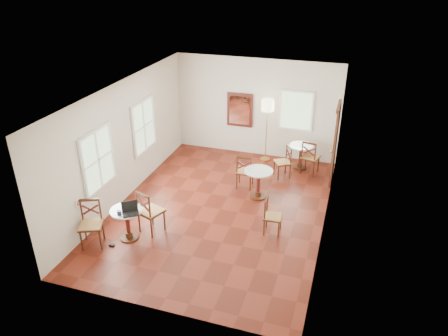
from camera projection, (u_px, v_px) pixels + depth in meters
name	position (u px, v px, depth m)	size (l,w,h in m)	color
ground	(220.00, 209.00, 10.53)	(7.00, 7.00, 0.00)	maroon
room_shell	(221.00, 134.00, 9.93)	(5.02, 7.02, 3.01)	silver
cafe_table_near	(127.00, 221.00, 9.25)	(0.70, 0.70, 0.74)	#442111
cafe_table_mid	(258.00, 181.00, 10.85)	(0.74, 0.74, 0.78)	#442111
cafe_table_back	(301.00, 154.00, 12.39)	(0.68, 0.68, 0.72)	#442111
chair_near_a	(150.00, 211.00, 9.47)	(0.63, 0.63, 1.06)	#442111
chair_near_b	(91.00, 224.00, 9.05)	(0.62, 0.62, 1.03)	#442111
chair_mid_a	(245.00, 171.00, 11.33)	(0.48, 0.48, 0.97)	#442111
chair_mid_b	(272.00, 216.00, 9.47)	(0.41, 0.41, 0.86)	#442111
chair_back_a	(310.00, 157.00, 12.06)	(0.57, 0.57, 1.02)	#442111
chair_back_b	(283.00, 162.00, 11.90)	(0.58, 0.58, 0.91)	#442111
floor_lamp	(267.00, 109.00, 12.38)	(0.37, 0.37, 1.90)	#BF8C3F
laptop	(130.00, 211.00, 8.99)	(0.44, 0.43, 0.24)	black
mouse	(124.00, 206.00, 9.24)	(0.11, 0.07, 0.04)	black
navy_mug	(119.00, 213.00, 8.92)	(0.13, 0.09, 0.10)	#111A38
water_glass	(126.00, 207.00, 9.14)	(0.06, 0.06, 0.09)	white
power_adapter	(112.00, 245.00, 9.19)	(0.11, 0.07, 0.05)	black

